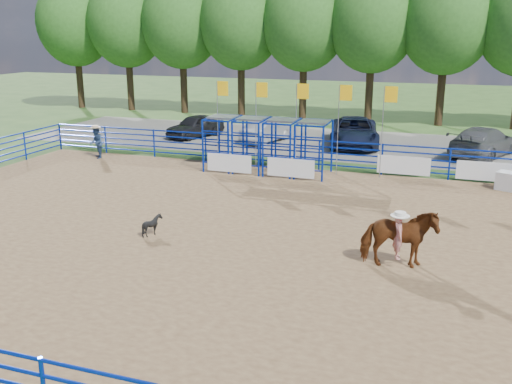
% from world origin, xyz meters
% --- Properties ---
extents(ground, '(120.00, 120.00, 0.00)m').
position_xyz_m(ground, '(0.00, 0.00, 0.00)').
color(ground, '#3E6227').
rests_on(ground, ground).
extents(arena_dirt, '(30.00, 20.00, 0.02)m').
position_xyz_m(arena_dirt, '(0.00, 0.00, 0.01)').
color(arena_dirt, olive).
rests_on(arena_dirt, ground).
extents(gravel_strip, '(40.00, 10.00, 0.01)m').
position_xyz_m(gravel_strip, '(0.00, 17.00, 0.01)').
color(gravel_strip, gray).
rests_on(gravel_strip, ground).
extents(horse_and_rider, '(2.23, 1.34, 2.30)m').
position_xyz_m(horse_and_rider, '(4.80, -0.87, 0.95)').
color(horse_and_rider, brown).
rests_on(horse_and_rider, arena_dirt).
extents(calf, '(0.80, 0.76, 0.70)m').
position_xyz_m(calf, '(-3.13, -0.81, 0.37)').
color(calf, black).
rests_on(calf, arena_dirt).
extents(spectator_cowboy, '(1.01, 1.03, 1.73)m').
position_xyz_m(spectator_cowboy, '(-11.69, 8.70, 0.89)').
color(spectator_cowboy, navy).
rests_on(spectator_cowboy, arena_dirt).
extents(car_a, '(2.94, 4.47, 1.41)m').
position_xyz_m(car_a, '(-9.45, 16.15, 0.72)').
color(car_a, black).
rests_on(car_a, gravel_strip).
extents(car_b, '(2.39, 4.20, 1.31)m').
position_xyz_m(car_b, '(-4.64, 16.10, 0.66)').
color(car_b, gray).
rests_on(car_b, gravel_strip).
extents(car_c, '(3.74, 6.28, 1.64)m').
position_xyz_m(car_c, '(0.56, 16.62, 0.83)').
color(car_c, '#151B35').
rests_on(car_c, gravel_strip).
extents(car_d, '(4.17, 5.93, 1.59)m').
position_xyz_m(car_d, '(7.63, 15.90, 0.81)').
color(car_d, '#5B5B5D').
rests_on(car_d, gravel_strip).
extents(perimeter_fence, '(30.10, 20.10, 1.50)m').
position_xyz_m(perimeter_fence, '(0.00, 0.00, 0.75)').
color(perimeter_fence, '#0727AC').
rests_on(perimeter_fence, ground).
extents(chute_assembly, '(19.32, 2.41, 4.20)m').
position_xyz_m(chute_assembly, '(-1.90, 8.84, 1.26)').
color(chute_assembly, '#0727AC').
rests_on(chute_assembly, ground).
extents(treeline, '(56.40, 6.40, 11.24)m').
position_xyz_m(treeline, '(0.00, 26.00, 7.53)').
color(treeline, '#3F2B19').
rests_on(treeline, ground).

